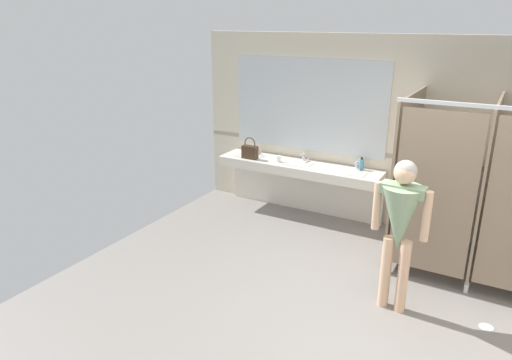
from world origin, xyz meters
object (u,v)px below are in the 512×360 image
(handbag, at_px, (250,151))
(person_standing, at_px, (400,219))
(paper_cup, at_px, (278,159))
(soap_dispenser, at_px, (361,164))

(handbag, bearing_deg, person_standing, -31.73)
(handbag, bearing_deg, paper_cup, 8.99)
(handbag, distance_m, paper_cup, 0.47)
(paper_cup, bearing_deg, handbag, -171.01)
(soap_dispenser, bearing_deg, paper_cup, -169.53)
(handbag, bearing_deg, soap_dispenser, 10.07)
(person_standing, xyz_separation_m, handbag, (-2.68, 1.66, -0.08))
(handbag, xyz_separation_m, soap_dispenser, (1.68, 0.30, -0.04))
(person_standing, height_order, handbag, person_standing)
(paper_cup, bearing_deg, soap_dispenser, 10.47)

